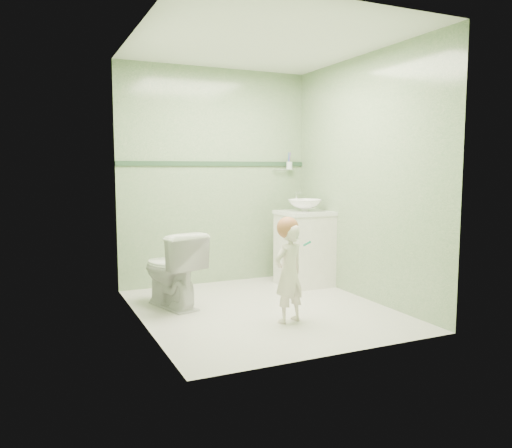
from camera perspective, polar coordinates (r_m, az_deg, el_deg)
name	(u,v)px	position (r m, az deg, el deg)	size (l,w,h in m)	color
ground	(263,309)	(4.75, 0.76, -9.57)	(2.50, 2.50, 0.00)	silver
room_shell	(263,179)	(4.57, 0.78, 5.05)	(2.50, 2.54, 2.40)	gray
trim_stripe	(216,164)	(5.72, -4.54, 6.79)	(2.20, 0.02, 0.05)	#2B4931
vanity	(304,250)	(5.66, 5.46, -2.88)	(0.52, 0.50, 0.80)	silver
counter	(305,213)	(5.60, 5.51, 1.26)	(0.54, 0.52, 0.04)	white
basin	(305,205)	(5.60, 5.52, 2.12)	(0.37, 0.37, 0.13)	white
faucet	(297,197)	(5.75, 4.60, 3.04)	(0.03, 0.13, 0.18)	silver
cup_holder	(289,165)	(6.03, 3.70, 6.58)	(0.26, 0.07, 0.21)	silver
toilet	(172,269)	(4.82, -9.48, -5.04)	(0.40, 0.71, 0.72)	white
toddler	(289,273)	(4.29, 3.71, -5.56)	(0.31, 0.20, 0.84)	silver
hair_cap	(288,228)	(4.25, 3.59, -0.42)	(0.19, 0.19, 0.19)	#A15E38
teal_toothbrush	(306,243)	(4.21, 5.65, -2.16)	(0.10, 0.14, 0.08)	#0D9776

